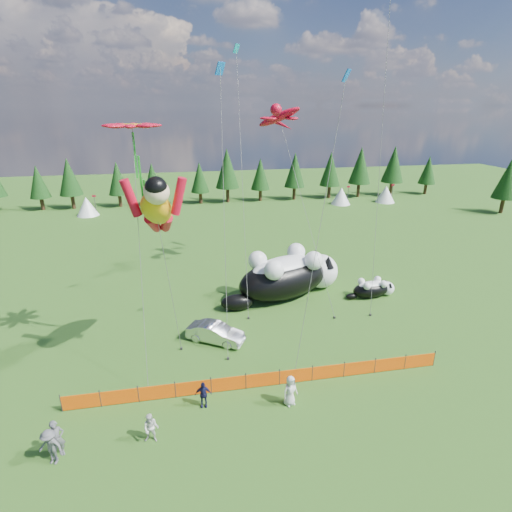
{
  "coord_description": "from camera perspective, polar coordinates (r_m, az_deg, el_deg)",
  "views": [
    {
      "loc": [
        -3.9,
        -21.75,
        15.42
      ],
      "look_at": [
        0.91,
        4.0,
        5.54
      ],
      "focal_mm": 28.0,
      "sensor_mm": 36.0,
      "label": 1
    }
  ],
  "objects": [
    {
      "name": "diamond_kite_d",
      "position": [
        35.43,
        -2.71,
        25.49
      ],
      "size": [
        1.12,
        9.27,
        21.47
      ],
      "color": "#0E93A9",
      "rests_on": "ground"
    },
    {
      "name": "safety_fence",
      "position": [
        24.28,
        0.97,
        -17.24
      ],
      "size": [
        22.06,
        0.06,
        1.1
      ],
      "color": "#262626",
      "rests_on": "ground"
    },
    {
      "name": "diamond_kite_b",
      "position": [
        33.48,
        18.56,
        30.26
      ],
      "size": [
        1.67,
        4.51,
        23.55
      ],
      "color": "#0E93A9",
      "rests_on": "ground"
    },
    {
      "name": "flower_kite",
      "position": [
        22.94,
        -17.26,
        16.92
      ],
      "size": [
        3.85,
        5.45,
        14.72
      ],
      "color": "#BB0922",
      "rests_on": "ground"
    },
    {
      "name": "car",
      "position": [
        28.3,
        -5.8,
        -10.87
      ],
      "size": [
        4.2,
        3.28,
        1.33
      ],
      "primitive_type": "imported",
      "rotation": [
        0.0,
        0.0,
        1.03
      ],
      "color": "silver",
      "rests_on": "ground"
    },
    {
      "name": "spectator_b",
      "position": [
        21.64,
        -14.76,
        -22.69
      ],
      "size": [
        0.85,
        0.61,
        1.59
      ],
      "primitive_type": "imported",
      "rotation": [
        0.0,
        0.0,
        -0.21
      ],
      "color": "silver",
      "rests_on": "ground"
    },
    {
      "name": "diamond_kite_c",
      "position": [
        22.76,
        12.21,
        20.96
      ],
      "size": [
        3.29,
        2.71,
        17.6
      ],
      "color": "blue",
      "rests_on": "ground"
    },
    {
      "name": "superhero_kite",
      "position": [
        22.73,
        -13.97,
        6.58
      ],
      "size": [
        5.22,
        5.62,
        12.59
      ],
      "color": "orange",
      "rests_on": "ground"
    },
    {
      "name": "spectator_a",
      "position": [
        22.31,
        -26.6,
        -22.32
      ],
      "size": [
        0.83,
        0.69,
        1.95
      ],
      "primitive_type": "imported",
      "rotation": [
        0.0,
        0.0,
        0.37
      ],
      "color": "#525357",
      "rests_on": "ground"
    },
    {
      "name": "ground",
      "position": [
        26.95,
        -0.34,
        -14.23
      ],
      "size": [
        160.0,
        160.0,
        0.0
      ],
      "primitive_type": "plane",
      "color": "#0F3C0B",
      "rests_on": "ground"
    },
    {
      "name": "spectator_e",
      "position": [
        22.98,
        4.91,
        -18.62
      ],
      "size": [
        1.02,
        0.84,
        1.8
      ],
      "primitive_type": "imported",
      "rotation": [
        0.0,
        0.0,
        0.35
      ],
      "color": "silver",
      "rests_on": "ground"
    },
    {
      "name": "festival_tents",
      "position": [
        65.05,
        2.95,
        8.2
      ],
      "size": [
        50.0,
        3.2,
        2.8
      ],
      "primitive_type": null,
      "color": "white",
      "rests_on": "ground"
    },
    {
      "name": "spectator_d",
      "position": [
        22.11,
        -27.3,
        -23.09
      ],
      "size": [
        1.34,
        1.02,
        1.86
      ],
      "primitive_type": "imported",
      "rotation": [
        0.0,
        0.0,
        -0.38
      ],
      "color": "#525357",
      "rests_on": "ground"
    },
    {
      "name": "cat_large",
      "position": [
        34.1,
        4.75,
        -2.66
      ],
      "size": [
        10.99,
        6.73,
        4.12
      ],
      "rotation": [
        0.0,
        0.0,
        0.36
      ],
      "color": "black",
      "rests_on": "ground"
    },
    {
      "name": "tree_line",
      "position": [
        67.83,
        -7.26,
        10.82
      ],
      "size": [
        90.0,
        4.0,
        8.0
      ],
      "primitive_type": null,
      "color": "black",
      "rests_on": "ground"
    },
    {
      "name": "spectator_c",
      "position": [
        23.03,
        -7.56,
        -19.02
      ],
      "size": [
        0.94,
        0.53,
        1.55
      ],
      "primitive_type": "imported",
      "rotation": [
        0.0,
        0.0,
        -0.07
      ],
      "color": "#16153C",
      "rests_on": "ground"
    },
    {
      "name": "cat_small",
      "position": [
        35.73,
        16.42,
        -4.44
      ],
      "size": [
        4.47,
        1.81,
        1.62
      ],
      "rotation": [
        0.0,
        0.0,
        0.08
      ],
      "color": "black",
      "rests_on": "ground"
    },
    {
      "name": "diamond_kite_a",
      "position": [
        26.65,
        -5.09,
        23.41
      ],
      "size": [
        1.12,
        5.38,
        18.53
      ],
      "color": "blue",
      "rests_on": "ground"
    },
    {
      "name": "gecko_kite",
      "position": [
        37.17,
        3.29,
        19.2
      ],
      "size": [
        6.7,
        14.0,
        17.9
      ],
      "color": "#BB0922",
      "rests_on": "ground"
    }
  ]
}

